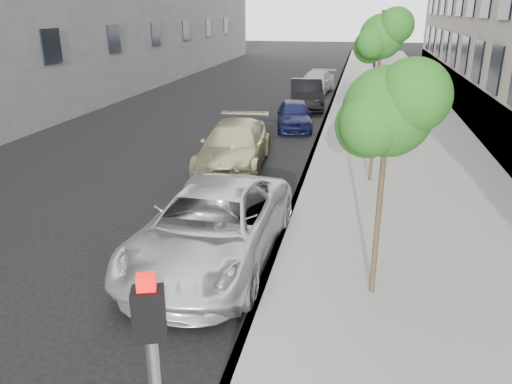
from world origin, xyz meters
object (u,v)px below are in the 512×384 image
(sedan_blue, at_px, (294,114))
(sedan_rear, at_px, (316,83))
(tree_far, at_px, (377,42))
(sedan_black, at_px, (306,94))
(suv, at_px, (234,146))
(tree_mid, at_px, (383,37))
(minivan, at_px, (212,227))
(tree_near, at_px, (390,111))

(sedan_blue, bearing_deg, sedan_rear, 80.84)
(tree_far, bearing_deg, sedan_black, 121.49)
(suv, distance_m, sedan_black, 11.10)
(sedan_rear, bearing_deg, tree_mid, -70.70)
(tree_mid, relative_size, sedan_rear, 1.08)
(minivan, height_order, suv, minivan)
(tree_mid, xyz_separation_m, minivan, (-3.33, -5.70, -3.54))
(sedan_black, bearing_deg, suv, -104.91)
(suv, bearing_deg, tree_near, -62.65)
(tree_mid, xyz_separation_m, tree_far, (0.00, 6.50, -0.52))
(minivan, distance_m, sedan_black, 17.63)
(sedan_rear, bearing_deg, sedan_black, -81.55)
(tree_far, relative_size, sedan_black, 0.96)
(sedan_black, relative_size, sedan_rear, 1.01)
(suv, xyz_separation_m, sedan_rear, (1.19, 16.46, -0.07))
(tree_far, xyz_separation_m, sedan_rear, (-3.33, 10.86, -3.14))
(tree_near, relative_size, suv, 0.83)
(tree_far, xyz_separation_m, sedan_blue, (-3.33, 0.63, -3.17))
(tree_mid, distance_m, sedan_black, 12.89)
(sedan_black, bearing_deg, sedan_rear, 81.23)
(suv, height_order, sedan_rear, suv)
(tree_near, xyz_separation_m, minivan, (-3.33, 0.80, -2.71))
(minivan, xyz_separation_m, sedan_blue, (0.00, 12.82, -0.15))
(tree_mid, height_order, sedan_rear, tree_mid)
(suv, bearing_deg, sedan_black, 79.84)
(tree_near, bearing_deg, tree_mid, 90.00)
(tree_mid, bearing_deg, tree_far, 90.00)
(tree_near, height_order, sedan_rear, tree_near)
(tree_mid, bearing_deg, sedan_rear, 100.85)
(sedan_blue, bearing_deg, tree_far, -19.84)
(suv, bearing_deg, sedan_rear, 81.85)
(tree_far, xyz_separation_m, suv, (-4.51, -5.60, -3.06))
(tree_mid, relative_size, sedan_black, 1.07)
(tree_mid, xyz_separation_m, sedan_blue, (-3.33, 7.13, -3.69))
(tree_mid, height_order, sedan_black, tree_mid)
(tree_far, distance_m, sedan_black, 7.06)
(tree_near, height_order, suv, tree_near)
(sedan_rear, bearing_deg, suv, -85.67)
(tree_mid, distance_m, minivan, 7.49)
(minivan, bearing_deg, tree_far, 76.13)
(sedan_blue, xyz_separation_m, sedan_rear, (-0.00, 10.23, 0.03))
(tree_far, bearing_deg, tree_near, -90.00)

